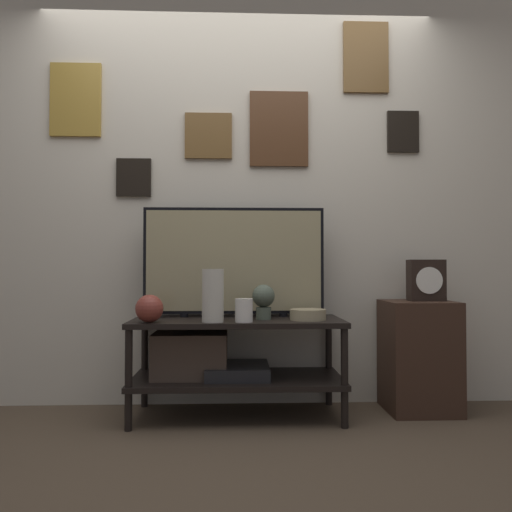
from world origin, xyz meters
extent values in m
plane|color=#4C3D2D|center=(0.00, 0.00, 0.00)|extent=(12.00, 12.00, 0.00)
cube|color=beige|center=(0.00, 0.61, 1.35)|extent=(6.40, 0.06, 2.70)
cube|color=olive|center=(-1.02, 0.57, 1.92)|extent=(0.32, 0.02, 0.46)
cube|color=#2D2D33|center=(-1.02, 0.56, 1.92)|extent=(0.28, 0.01, 0.43)
cube|color=#4C2D19|center=(0.26, 0.57, 1.74)|extent=(0.37, 0.02, 0.48)
cube|color=beige|center=(0.26, 0.56, 1.74)|extent=(0.34, 0.01, 0.44)
cube|color=brown|center=(-0.19, 0.57, 1.70)|extent=(0.30, 0.02, 0.29)
cube|color=beige|center=(-0.19, 0.56, 1.70)|extent=(0.26, 0.01, 0.25)
cube|color=black|center=(-0.65, 0.57, 1.43)|extent=(0.22, 0.02, 0.24)
cube|color=white|center=(-0.65, 0.56, 1.43)|extent=(0.18, 0.01, 0.20)
cube|color=black|center=(1.07, 0.57, 1.74)|extent=(0.20, 0.02, 0.27)
cube|color=#BCB299|center=(1.07, 0.56, 1.74)|extent=(0.17, 0.01, 0.23)
cube|color=brown|center=(0.83, 0.57, 2.22)|extent=(0.29, 0.02, 0.46)
cube|color=slate|center=(0.83, 0.56, 2.22)|extent=(0.26, 0.01, 0.43)
cube|color=black|center=(0.00, 0.30, 0.55)|extent=(1.21, 0.52, 0.03)
cube|color=black|center=(0.00, 0.30, 0.21)|extent=(1.21, 0.52, 0.03)
cylinder|color=black|center=(-0.57, 0.07, 0.28)|extent=(0.04, 0.04, 0.56)
cylinder|color=black|center=(0.57, 0.07, 0.28)|extent=(0.04, 0.04, 0.56)
cylinder|color=black|center=(-0.57, 0.53, 0.28)|extent=(0.04, 0.04, 0.56)
cylinder|color=black|center=(0.57, 0.53, 0.28)|extent=(0.04, 0.04, 0.56)
cube|color=black|center=(0.00, 0.30, 0.26)|extent=(0.36, 0.36, 0.07)
cube|color=#47382D|center=(-0.27, 0.30, 0.36)|extent=(0.42, 0.28, 0.25)
cylinder|color=black|center=(-0.32, 0.42, 0.57)|extent=(0.05, 0.05, 0.02)
cylinder|color=black|center=(0.28, 0.42, 0.57)|extent=(0.05, 0.05, 0.02)
cube|color=black|center=(-0.02, 0.42, 0.90)|extent=(1.08, 0.04, 0.64)
cube|color=#998C66|center=(-0.02, 0.40, 0.90)|extent=(1.05, 0.01, 0.60)
sphere|color=brown|center=(-0.48, 0.12, 0.64)|extent=(0.15, 0.15, 0.15)
cylinder|color=beige|center=(-0.13, 0.13, 0.71)|extent=(0.12, 0.12, 0.29)
cylinder|color=tan|center=(0.40, 0.22, 0.59)|extent=(0.21, 0.21, 0.06)
cylinder|color=silver|center=(0.03, 0.12, 0.62)|extent=(0.10, 0.10, 0.13)
cylinder|color=#4C5647|center=(0.15, 0.26, 0.60)|extent=(0.09, 0.09, 0.07)
sphere|color=#4C5647|center=(0.15, 0.26, 0.70)|extent=(0.13, 0.13, 0.13)
cube|color=#382319|center=(1.09, 0.37, 0.33)|extent=(0.40, 0.38, 0.66)
cube|color=black|center=(1.14, 0.38, 0.78)|extent=(0.21, 0.10, 0.25)
cylinder|color=white|center=(1.14, 0.33, 0.78)|extent=(0.16, 0.01, 0.16)
camera|label=1|loc=(-0.01, -2.59, 0.85)|focal=35.00mm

